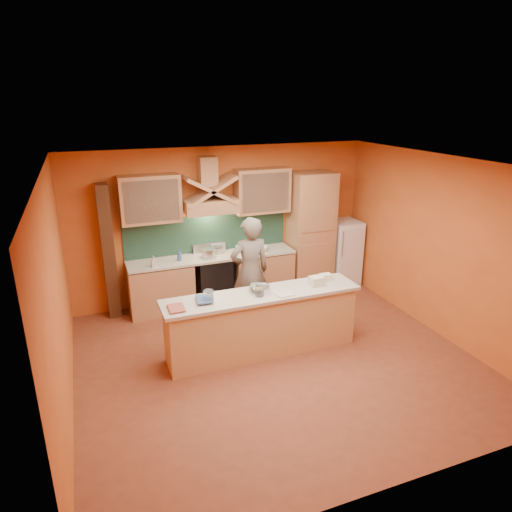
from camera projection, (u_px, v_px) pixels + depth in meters
name	position (u px, v px, depth m)	size (l,w,h in m)	color
floor	(276.00, 360.00, 6.60)	(5.50, 5.00, 0.01)	brown
ceiling	(279.00, 165.00, 5.68)	(5.50, 5.00, 0.01)	white
wall_back	(223.00, 224.00, 8.34)	(5.50, 0.02, 2.80)	#CC6127
wall_front	(393.00, 366.00, 3.94)	(5.50, 0.02, 2.80)	#CC6127
wall_left	(57.00, 301.00, 5.21)	(0.02, 5.00, 2.80)	#CC6127
wall_right	(440.00, 247.00, 7.07)	(0.02, 5.00, 2.80)	#CC6127
base_cabinet_left	(161.00, 288.00, 7.98)	(1.10, 0.60, 0.86)	tan
base_cabinet_right	(262.00, 274.00, 8.62)	(1.10, 0.60, 0.86)	tan
counter_top	(213.00, 257.00, 8.14)	(3.00, 0.62, 0.04)	beige
stove	(213.00, 280.00, 8.29)	(0.60, 0.58, 0.90)	black
backsplash	(208.00, 234.00, 8.28)	(3.00, 0.03, 0.70)	#1A3A2C
range_hood	(210.00, 206.00, 7.88)	(0.92, 0.50, 0.24)	tan
hood_chimney	(207.00, 171.00, 7.78)	(0.30, 0.30, 0.50)	tan
upper_cabinet_left	(150.00, 199.00, 7.55)	(1.00, 0.35, 0.80)	tan
upper_cabinet_right	(262.00, 191.00, 8.23)	(1.00, 0.35, 0.80)	tan
pantry_column	(310.00, 232.00, 8.72)	(0.80, 0.60, 2.30)	tan
fridge	(343.00, 253.00, 9.14)	(0.58, 0.60, 1.30)	white
trim_column_left	(108.00, 252.00, 7.60)	(0.20, 0.30, 2.30)	#472816
island_body	(262.00, 325.00, 6.69)	(2.80, 0.55, 0.88)	tan
island_top	(262.00, 295.00, 6.53)	(2.90, 0.62, 0.05)	beige
person	(250.00, 272.00, 7.40)	(0.67, 0.44, 1.83)	#70665B
pot_large	(209.00, 254.00, 8.04)	(0.24, 0.24, 0.15)	#BCBBC2
pot_small	(217.00, 250.00, 8.27)	(0.22, 0.22, 0.13)	#AFB0B6
soap_bottle_a	(154.00, 261.00, 7.58)	(0.08, 0.09, 0.19)	beige
soap_bottle_b	(179.00, 255.00, 7.87)	(0.08, 0.08, 0.21)	#375699
bowl_back	(261.00, 249.00, 8.39)	(0.26, 0.26, 0.08)	white
dish_rack	(245.00, 248.00, 8.41)	(0.29, 0.23, 0.10)	white
book_lower	(168.00, 310.00, 5.99)	(0.21, 0.28, 0.03)	#A84B3C
book_upper	(196.00, 300.00, 6.23)	(0.22, 0.30, 0.02)	#405D8E
jar_large	(209.00, 296.00, 6.22)	(0.14, 0.14, 0.17)	silver
jar_small	(259.00, 291.00, 6.41)	(0.12, 0.12, 0.16)	silver
kitchen_scale	(265.00, 291.00, 6.48)	(0.11, 0.11, 0.10)	white
mixing_bowl	(260.00, 288.00, 6.60)	(0.29, 0.29, 0.07)	silver
cloth	(285.00, 294.00, 6.46)	(0.23, 0.18, 0.02)	beige
grocery_bag_a	(317.00, 281.00, 6.78)	(0.21, 0.17, 0.13)	beige
grocery_bag_b	(326.00, 277.00, 6.97)	(0.16, 0.13, 0.10)	beige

